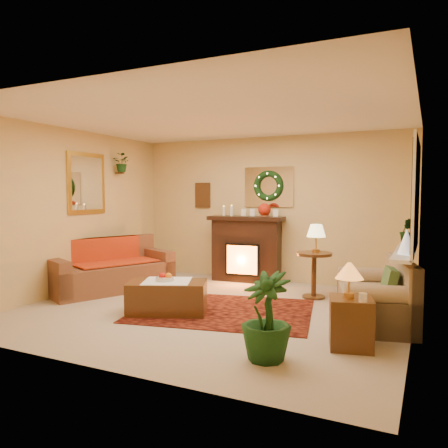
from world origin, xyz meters
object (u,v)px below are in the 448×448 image
at_px(side_table_round, 314,277).
at_px(coffee_table, 167,297).
at_px(sofa, 110,264).
at_px(fireplace, 246,251).
at_px(loveseat, 374,289).
at_px(end_table_square, 351,322).

bearing_deg(side_table_round, coffee_table, -132.62).
xyz_separation_m(sofa, coffee_table, (1.58, -0.75, -0.22)).
relative_size(fireplace, loveseat, 0.88).
bearing_deg(loveseat, coffee_table, -178.74).
relative_size(loveseat, end_table_square, 2.64).
distance_m(fireplace, end_table_square, 3.56).
xyz_separation_m(fireplace, coffee_table, (-0.13, -2.43, -0.34)).
height_order(loveseat, coffee_table, loveseat).
bearing_deg(end_table_square, coffee_table, 173.16).
height_order(loveseat, side_table_round, loveseat).
height_order(fireplace, side_table_round, fireplace).
bearing_deg(sofa, side_table_round, 41.18).
bearing_deg(fireplace, end_table_square, -55.12).
distance_m(sofa, coffee_table, 1.76).
bearing_deg(loveseat, end_table_square, -110.94).
bearing_deg(sofa, end_table_square, 10.03).
xyz_separation_m(loveseat, end_table_square, (-0.11, -1.00, -0.15)).
height_order(sofa, coffee_table, sofa).
xyz_separation_m(side_table_round, coffee_table, (-1.54, -1.68, -0.12)).
height_order(side_table_round, coffee_table, side_table_round).
bearing_deg(coffee_table, fireplace, 64.02).
height_order(side_table_round, end_table_square, side_table_round).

